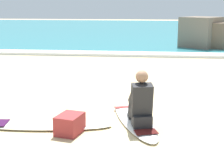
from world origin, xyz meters
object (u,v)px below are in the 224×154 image
at_px(surfer_seated, 141,104).
at_px(beach_bag, 70,124).
at_px(surfboard_spare_near, 44,125).
at_px(surfboard_main, 134,119).

height_order(surfer_seated, beach_bag, surfer_seated).
relative_size(surfer_seated, surfboard_spare_near, 0.39).
relative_size(surfboard_main, beach_bag, 4.95).
height_order(surfer_seated, surfboard_spare_near, surfer_seated).
xyz_separation_m(surfboard_main, surfer_seated, (0.12, -0.35, 0.40)).
height_order(surfboard_main, surfer_seated, surfer_seated).
relative_size(surfboard_spare_near, beach_bag, 5.01).
xyz_separation_m(surfer_seated, surfboard_spare_near, (-1.67, -0.14, -0.40)).
bearing_deg(beach_bag, surfboard_spare_near, 155.53).
relative_size(surfer_seated, beach_bag, 1.97).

